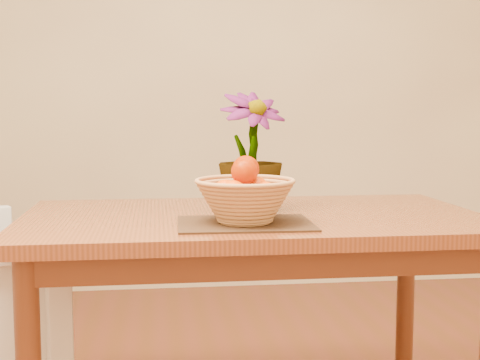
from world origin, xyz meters
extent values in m
cube|color=#FFF0C2|center=(0.00, 2.25, 1.35)|extent=(4.00, 0.02, 2.70)
cube|color=brown|center=(0.00, 0.30, 0.73)|extent=(1.40, 0.80, 0.04)
cube|color=#492211|center=(0.00, 0.30, 0.67)|extent=(1.28, 0.68, 0.08)
cylinder|color=#492211|center=(-0.62, 0.62, 0.35)|extent=(0.06, 0.06, 0.71)
cylinder|color=#492211|center=(0.62, 0.62, 0.35)|extent=(0.06, 0.06, 0.71)
cube|color=#332012|center=(-0.05, 0.12, 0.75)|extent=(0.38, 0.29, 0.01)
cylinder|color=tan|center=(-0.05, 0.12, 0.76)|extent=(0.14, 0.14, 0.01)
sphere|color=#DF4003|center=(-0.05, 0.12, 0.83)|extent=(0.06, 0.06, 0.06)
sphere|color=#DF4003|center=(-0.01, 0.17, 0.84)|extent=(0.08, 0.08, 0.08)
sphere|color=#DF4003|center=(-0.10, 0.16, 0.84)|extent=(0.07, 0.07, 0.07)
sphere|color=#DF4003|center=(-0.09, 0.07, 0.84)|extent=(0.08, 0.08, 0.08)
sphere|color=#DF4003|center=(0.00, 0.08, 0.84)|extent=(0.07, 0.07, 0.07)
sphere|color=#DF4003|center=(-0.04, 0.15, 0.90)|extent=(0.08, 0.08, 0.08)
sphere|color=#DF4003|center=(-0.06, 0.09, 0.90)|extent=(0.07, 0.07, 0.07)
sphere|color=#DF4003|center=(-0.04, 0.15, 0.90)|extent=(0.08, 0.08, 0.08)
sphere|color=#DF4003|center=(-0.06, 0.09, 0.90)|extent=(0.07, 0.07, 0.07)
imported|color=#224F16|center=(0.00, 0.36, 0.94)|extent=(0.27, 0.27, 0.38)
camera|label=1|loc=(-0.29, -1.70, 1.07)|focal=50.00mm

